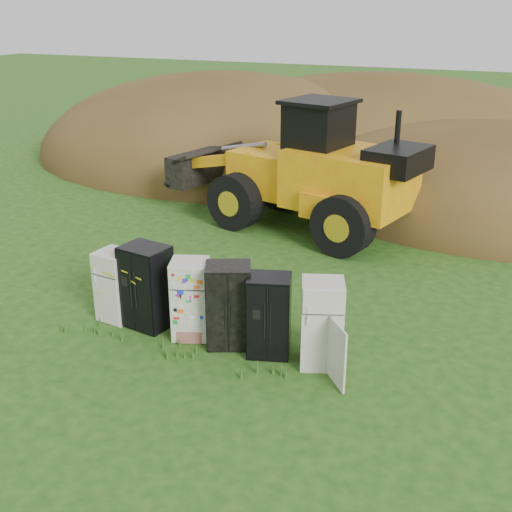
{
  "coord_description": "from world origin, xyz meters",
  "views": [
    {
      "loc": [
        5.5,
        -10.4,
        6.55
      ],
      "look_at": [
        0.1,
        2.0,
        1.16
      ],
      "focal_mm": 45.0,
      "sensor_mm": 36.0,
      "label": 1
    }
  ],
  "objects_px": {
    "fridge_black_side": "(147,287)",
    "fridge_open_door": "(322,324)",
    "fridge_leftmost": "(116,285)",
    "fridge_dark_mid": "(229,305)",
    "fridge_sticker": "(191,299)",
    "fridge_black_right": "(269,316)",
    "wheel_loader": "(289,163)"
  },
  "relations": [
    {
      "from": "fridge_black_side",
      "to": "fridge_sticker",
      "type": "bearing_deg",
      "value": 6.59
    },
    {
      "from": "fridge_black_right",
      "to": "wheel_loader",
      "type": "relative_size",
      "value": 0.2
    },
    {
      "from": "fridge_black_side",
      "to": "fridge_dark_mid",
      "type": "relative_size",
      "value": 1.04
    },
    {
      "from": "fridge_open_door",
      "to": "fridge_black_right",
      "type": "bearing_deg",
      "value": 161.13
    },
    {
      "from": "fridge_black_side",
      "to": "fridge_leftmost",
      "type": "bearing_deg",
      "value": -170.84
    },
    {
      "from": "fridge_leftmost",
      "to": "fridge_sticker",
      "type": "relative_size",
      "value": 0.94
    },
    {
      "from": "fridge_sticker",
      "to": "fridge_open_door",
      "type": "bearing_deg",
      "value": -19.76
    },
    {
      "from": "fridge_leftmost",
      "to": "fridge_sticker",
      "type": "xyz_separation_m",
      "value": [
        1.88,
        -0.05,
        0.05
      ]
    },
    {
      "from": "fridge_dark_mid",
      "to": "wheel_loader",
      "type": "height_order",
      "value": "wheel_loader"
    },
    {
      "from": "fridge_sticker",
      "to": "fridge_dark_mid",
      "type": "distance_m",
      "value": 0.87
    },
    {
      "from": "fridge_black_side",
      "to": "fridge_open_door",
      "type": "bearing_deg",
      "value": 8.52
    },
    {
      "from": "fridge_sticker",
      "to": "fridge_open_door",
      "type": "distance_m",
      "value": 2.83
    },
    {
      "from": "fridge_leftmost",
      "to": "fridge_black_right",
      "type": "height_order",
      "value": "fridge_black_right"
    },
    {
      "from": "fridge_dark_mid",
      "to": "wheel_loader",
      "type": "relative_size",
      "value": 0.21
    },
    {
      "from": "fridge_leftmost",
      "to": "wheel_loader",
      "type": "height_order",
      "value": "wheel_loader"
    },
    {
      "from": "fridge_sticker",
      "to": "fridge_dark_mid",
      "type": "relative_size",
      "value": 0.97
    },
    {
      "from": "fridge_sticker",
      "to": "fridge_black_side",
      "type": "bearing_deg",
      "value": 157.58
    },
    {
      "from": "fridge_black_right",
      "to": "fridge_open_door",
      "type": "xyz_separation_m",
      "value": [
        1.07,
        0.03,
        0.04
      ]
    },
    {
      "from": "fridge_dark_mid",
      "to": "wheel_loader",
      "type": "bearing_deg",
      "value": 77.63
    },
    {
      "from": "fridge_sticker",
      "to": "fridge_open_door",
      "type": "height_order",
      "value": "fridge_open_door"
    },
    {
      "from": "fridge_leftmost",
      "to": "wheel_loader",
      "type": "xyz_separation_m",
      "value": [
        1.15,
        7.55,
        1.18
      ]
    },
    {
      "from": "fridge_black_side",
      "to": "wheel_loader",
      "type": "relative_size",
      "value": 0.22
    },
    {
      "from": "fridge_black_side",
      "to": "fridge_sticker",
      "type": "distance_m",
      "value": 1.09
    },
    {
      "from": "fridge_leftmost",
      "to": "fridge_black_right",
      "type": "xyz_separation_m",
      "value": [
        3.63,
        -0.06,
        0.04
      ]
    },
    {
      "from": "fridge_dark_mid",
      "to": "fridge_black_right",
      "type": "relative_size",
      "value": 1.05
    },
    {
      "from": "fridge_open_door",
      "to": "wheel_loader",
      "type": "height_order",
      "value": "wheel_loader"
    },
    {
      "from": "fridge_black_side",
      "to": "fridge_open_door",
      "type": "height_order",
      "value": "fridge_black_side"
    },
    {
      "from": "fridge_leftmost",
      "to": "fridge_black_right",
      "type": "bearing_deg",
      "value": 5.64
    },
    {
      "from": "fridge_open_door",
      "to": "wheel_loader",
      "type": "relative_size",
      "value": 0.21
    },
    {
      "from": "fridge_black_right",
      "to": "wheel_loader",
      "type": "distance_m",
      "value": 8.09
    },
    {
      "from": "fridge_leftmost",
      "to": "fridge_dark_mid",
      "type": "relative_size",
      "value": 0.91
    },
    {
      "from": "fridge_black_side",
      "to": "fridge_black_right",
      "type": "xyz_separation_m",
      "value": [
        2.84,
        -0.06,
        -0.08
      ]
    }
  ]
}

